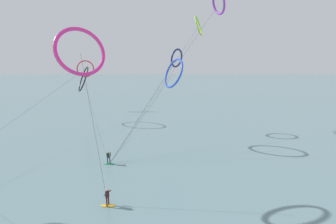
# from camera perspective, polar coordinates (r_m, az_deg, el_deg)

# --- Properties ---
(sea_water) EXTENTS (400.00, 200.00, 0.08)m
(sea_water) POSITION_cam_1_polar(r_m,az_deg,el_deg) (107.31, -0.21, 6.45)
(sea_water) COLOR slate
(sea_water) RESTS_ON ground
(surfer_amber) EXTENTS (1.40, 0.66, 1.70)m
(surfer_amber) POSITION_cam_1_polar(r_m,az_deg,el_deg) (21.62, -15.56, -20.70)
(surfer_amber) COLOR orange
(surfer_amber) RESTS_ON ground
(surfer_emerald) EXTENTS (1.40, 0.63, 1.70)m
(surfer_emerald) POSITION_cam_1_polar(r_m,az_deg,el_deg) (28.96, -15.31, -11.52)
(surfer_emerald) COLOR #199351
(surfer_emerald) RESTS_ON ground
(kite_magenta) EXTENTS (4.66, 4.97, 15.62)m
(kite_magenta) POSITION_cam_1_polar(r_m,az_deg,el_deg) (21.63, -21.89, 14.24)
(kite_magenta) COLOR #CC288E
(kite_magenta) RESTS_ON ground
(kite_navy) EXTENTS (10.26, 16.08, 14.71)m
(kite_navy) POSITION_cam_1_polar(r_m,az_deg,el_deg) (39.83, 1.97, 13.67)
(kite_navy) COLOR navy
(kite_navy) RESTS_ON ground
(kite_crimson) EXTENTS (4.45, 51.56, 12.72)m
(kite_crimson) POSITION_cam_1_polar(r_m,az_deg,el_deg) (60.86, -20.84, 10.35)
(kite_crimson) COLOR red
(kite_crimson) RESTS_ON ground
(kite_cobalt) EXTENTS (10.09, 10.05, 13.05)m
(kite_cobalt) POSITION_cam_1_polar(r_m,az_deg,el_deg) (32.93, 1.12, 9.95)
(kite_cobalt) COLOR #2647B7
(kite_cobalt) RESTS_ON ground
(kite_charcoal) EXTENTS (12.02, 22.62, 11.52)m
(kite_charcoal) POSITION_cam_1_polar(r_m,az_deg,el_deg) (48.31, -21.24, 7.90)
(kite_charcoal) COLOR black
(kite_charcoal) RESTS_ON ground
(kite_violet) EXTENTS (15.81, 11.33, 22.47)m
(kite_violet) POSITION_cam_1_polar(r_m,az_deg,el_deg) (36.50, 12.56, 25.68)
(kite_violet) COLOR purple
(kite_violet) RESTS_ON ground
(kite_lime) EXTENTS (14.15, 19.49, 20.59)m
(kite_lime) POSITION_cam_1_polar(r_m,az_deg,el_deg) (43.61, 7.51, 21.09)
(kite_lime) COLOR #8CC62D
(kite_lime) RESTS_ON ground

